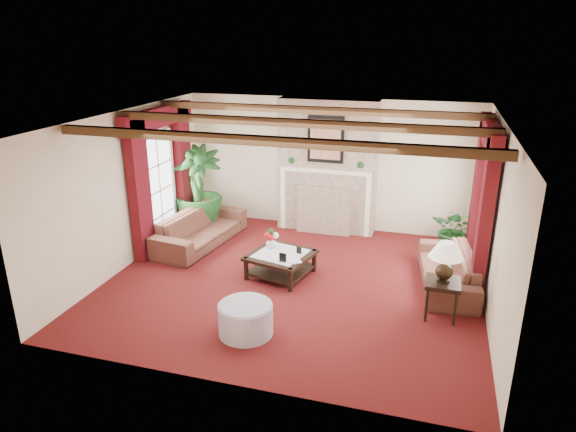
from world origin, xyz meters
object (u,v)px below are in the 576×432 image
(sofa_right, at_px, (448,263))
(ottoman, at_px, (246,319))
(sofa_left, at_px, (200,223))
(potted_palm, at_px, (199,207))
(side_table, at_px, (441,299))
(coffee_table, at_px, (281,265))

(sofa_right, bearing_deg, ottoman, -56.36)
(sofa_left, bearing_deg, potted_palm, 34.44)
(sofa_right, bearing_deg, potted_palm, -110.63)
(potted_palm, relative_size, ottoman, 2.68)
(sofa_right, distance_m, side_table, 1.07)
(ottoman, bearing_deg, coffee_table, 92.01)
(sofa_left, height_order, ottoman, sofa_left)
(sofa_left, height_order, side_table, sofa_left)
(sofa_left, relative_size, sofa_right, 1.12)
(sofa_right, height_order, potted_palm, potted_palm)
(ottoman, bearing_deg, sofa_right, 40.68)
(coffee_table, xyz_separation_m, side_table, (2.62, -0.65, 0.09))
(sofa_left, bearing_deg, coffee_table, -107.19)
(potted_palm, xyz_separation_m, coffee_table, (2.27, -1.62, -0.29))
(sofa_left, xyz_separation_m, coffee_table, (1.90, -0.89, -0.23))
(potted_palm, xyz_separation_m, side_table, (4.89, -2.27, -0.21))
(ottoman, bearing_deg, sofa_left, 125.67)
(sofa_left, distance_m, sofa_right, 4.64)
(side_table, bearing_deg, potted_palm, 155.10)
(potted_palm, bearing_deg, sofa_right, -13.58)
(sofa_right, relative_size, ottoman, 2.71)
(sofa_right, distance_m, ottoman, 3.49)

